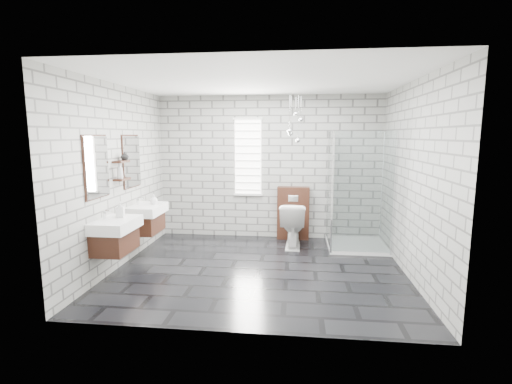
% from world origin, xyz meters
% --- Properties ---
extents(floor, '(4.20, 3.60, 0.02)m').
position_xyz_m(floor, '(0.00, 0.00, -0.01)').
color(floor, black).
rests_on(floor, ground).
extents(ceiling, '(4.20, 3.60, 0.02)m').
position_xyz_m(ceiling, '(0.00, 0.00, 2.71)').
color(ceiling, white).
rests_on(ceiling, wall_back).
extents(wall_back, '(4.20, 0.02, 2.70)m').
position_xyz_m(wall_back, '(0.00, 1.81, 1.35)').
color(wall_back, '#A6A6A1').
rests_on(wall_back, floor).
extents(wall_front, '(4.20, 0.02, 2.70)m').
position_xyz_m(wall_front, '(0.00, -1.81, 1.35)').
color(wall_front, '#A6A6A1').
rests_on(wall_front, floor).
extents(wall_left, '(0.02, 3.60, 2.70)m').
position_xyz_m(wall_left, '(-2.11, 0.00, 1.35)').
color(wall_left, '#A6A6A1').
rests_on(wall_left, floor).
extents(wall_right, '(0.02, 3.60, 2.70)m').
position_xyz_m(wall_right, '(2.11, 0.00, 1.35)').
color(wall_right, '#A6A6A1').
rests_on(wall_right, floor).
extents(vanity_left, '(0.47, 0.70, 1.57)m').
position_xyz_m(vanity_left, '(-1.91, -0.63, 0.76)').
color(vanity_left, '#3C1D12').
rests_on(vanity_left, wall_left).
extents(vanity_right, '(0.47, 0.70, 1.57)m').
position_xyz_m(vanity_right, '(-1.91, 0.42, 0.76)').
color(vanity_right, '#3C1D12').
rests_on(vanity_right, wall_left).
extents(shelf_lower, '(0.14, 0.30, 0.03)m').
position_xyz_m(shelf_lower, '(-2.03, -0.05, 1.32)').
color(shelf_lower, '#3C1D12').
rests_on(shelf_lower, wall_left).
extents(shelf_upper, '(0.14, 0.30, 0.03)m').
position_xyz_m(shelf_upper, '(-2.03, -0.05, 1.58)').
color(shelf_upper, '#3C1D12').
rests_on(shelf_upper, wall_left).
extents(window, '(0.56, 0.05, 1.48)m').
position_xyz_m(window, '(-0.40, 1.78, 1.55)').
color(window, white).
rests_on(window, wall_back).
extents(cistern_panel, '(0.60, 0.20, 1.00)m').
position_xyz_m(cistern_panel, '(0.47, 1.70, 0.50)').
color(cistern_panel, '#3C1D12').
rests_on(cistern_panel, floor).
extents(flush_plate, '(0.18, 0.01, 0.12)m').
position_xyz_m(flush_plate, '(0.47, 1.60, 0.80)').
color(flush_plate, silver).
rests_on(flush_plate, cistern_panel).
extents(shower_enclosure, '(1.00, 1.00, 2.03)m').
position_xyz_m(shower_enclosure, '(1.50, 1.18, 0.50)').
color(shower_enclosure, white).
rests_on(shower_enclosure, floor).
extents(pendant_cluster, '(0.28, 0.20, 0.87)m').
position_xyz_m(pendant_cluster, '(0.48, 1.37, 2.10)').
color(pendant_cluster, silver).
rests_on(pendant_cluster, ceiling).
extents(toilet, '(0.46, 0.78, 0.79)m').
position_xyz_m(toilet, '(0.47, 1.20, 0.40)').
color(toilet, white).
rests_on(toilet, floor).
extents(soap_bottle_a, '(0.12, 0.12, 0.22)m').
position_xyz_m(soap_bottle_a, '(-1.86, -0.49, 0.96)').
color(soap_bottle_a, '#B2B2B2').
rests_on(soap_bottle_a, vanity_left).
extents(soap_bottle_b, '(0.14, 0.14, 0.16)m').
position_xyz_m(soap_bottle_b, '(-1.78, 0.51, 0.93)').
color(soap_bottle_b, '#B2B2B2').
rests_on(soap_bottle_b, vanity_right).
extents(soap_bottle_c, '(0.11, 0.11, 0.23)m').
position_xyz_m(soap_bottle_c, '(-2.02, -0.12, 1.45)').
color(soap_bottle_c, '#B2B2B2').
rests_on(soap_bottle_c, shelf_lower).
extents(vase, '(0.13, 0.13, 0.12)m').
position_xyz_m(vase, '(-2.02, 0.05, 1.66)').
color(vase, '#B2B2B2').
rests_on(vase, shelf_upper).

